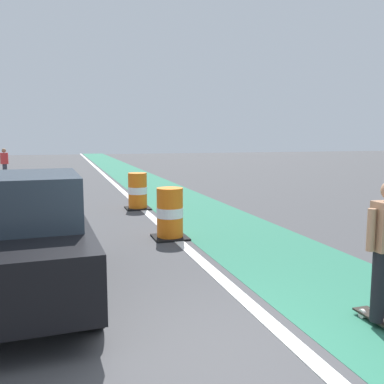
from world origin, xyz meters
TOP-DOWN VIEW (x-y plane):
  - ground_plane at (0.00, 0.00)m, footprint 100.00×100.00m
  - bike_lane_strip at (2.40, 12.00)m, footprint 2.50×80.00m
  - lane_divider_stripe at (0.90, 12.00)m, footprint 0.20×80.00m
  - parked_sedan_nearest at (-2.00, 2.22)m, footprint 2.05×4.17m
  - traffic_barrel_front at (0.80, 4.92)m, footprint 0.73×0.73m
  - traffic_barrel_mid at (0.78, 8.81)m, footprint 0.73×0.73m
  - pedestrian_waiting at (-4.02, 18.36)m, footprint 0.34×0.20m

SIDE VIEW (x-z plane):
  - ground_plane at x=0.00m, z-range 0.00..0.00m
  - bike_lane_strip at x=2.40m, z-range 0.00..0.01m
  - lane_divider_stripe at x=0.90m, z-range 0.00..0.01m
  - traffic_barrel_front at x=0.80m, z-range -0.01..1.08m
  - traffic_barrel_mid at x=0.78m, z-range -0.01..1.08m
  - parked_sedan_nearest at x=-2.00m, z-range -0.02..1.68m
  - pedestrian_waiting at x=-4.02m, z-range 0.06..1.67m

